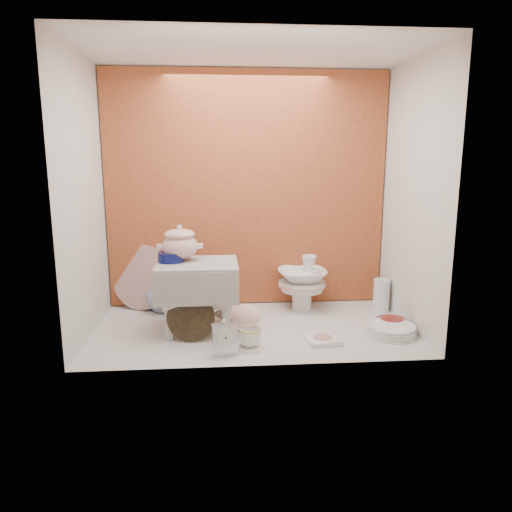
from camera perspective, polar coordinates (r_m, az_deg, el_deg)
The scene contains 17 objects.
ground at distance 2.80m, azimuth -0.38°, elevation -8.54°, with size 1.80×1.80×0.00m, color silver.
niche_shell at distance 2.80m, azimuth -0.68°, elevation 10.93°, with size 1.86×1.03×1.53m.
step_stool at distance 2.75m, azimuth -6.87°, elevation -4.74°, with size 0.45×0.38×0.39m, color silver, non-canonical shape.
soup_tureen at distance 2.75m, azimuth -8.99°, elevation 1.58°, with size 0.24×0.24×0.20m, color white, non-canonical shape.
cobalt_bowl at distance 2.73m, azimuth -10.03°, elevation -0.12°, with size 0.14×0.14×0.05m, color #0A0F4E.
floral_platter at distance 3.18m, azimuth -13.31°, elevation -2.47°, with size 0.42×0.12×0.41m, color silver, non-canonical shape.
blue_white_vase at distance 3.13m, azimuth -10.77°, elevation -4.25°, with size 0.23×0.23×0.24m, color white.
lacquer_tray at distance 2.61m, azimuth -7.71°, elevation -7.22°, with size 0.26×0.08×0.25m, color black, non-canonical shape.
mantel_clock at distance 2.42m, azimuth -3.77°, elevation -9.57°, with size 0.13×0.04×0.18m, color silver.
plush_pig at distance 2.76m, azimuth -1.57°, elevation -7.07°, with size 0.27×0.18×0.16m, color beige.
teacup_saucer at distance 2.53m, azimuth -0.79°, elevation -10.66°, with size 0.15×0.15×0.01m, color white.
gold_rim_teacup at distance 2.51m, azimuth -0.79°, elevation -9.55°, with size 0.12×0.12×0.09m, color white.
lattice_dish at distance 2.63m, azimuth 7.84°, elevation -9.73°, with size 0.18×0.18×0.02m, color white.
dinner_plate_stack at distance 2.79m, azimuth 15.67°, elevation -8.42°, with size 0.27×0.27×0.06m, color white.
crystal_bowl at distance 2.89m, azimuth 15.72°, elevation -7.71°, with size 0.18×0.18×0.06m, color silver.
clear_glass_vase at distance 3.17m, azimuth 14.58°, elevation -4.48°, with size 0.10×0.10×0.21m, color silver.
porcelain_tower at distance 3.10m, azimuth 5.45°, elevation -3.11°, with size 0.31×0.31×0.35m, color white, non-canonical shape.
Camera 1 is at (-0.19, -2.62, 0.97)m, focal length 33.88 mm.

